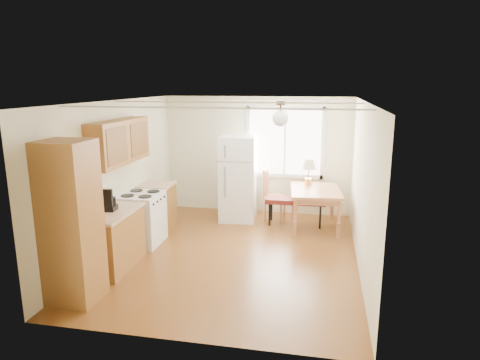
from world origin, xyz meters
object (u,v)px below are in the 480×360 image
(refrigerator, at_px, (238,178))
(dining_table, at_px, (315,195))
(bench, at_px, (295,201))
(chair, at_px, (270,191))

(refrigerator, bearing_deg, dining_table, -13.84)
(bench, relative_size, dining_table, 0.90)
(refrigerator, relative_size, bench, 1.46)
(refrigerator, xyz_separation_m, dining_table, (1.58, -0.26, -0.19))
(refrigerator, bearing_deg, chair, -0.12)
(dining_table, xyz_separation_m, chair, (-0.91, 0.31, -0.05))
(refrigerator, height_order, chair, refrigerator)
(chair, bearing_deg, bench, -11.64)
(refrigerator, height_order, dining_table, refrigerator)
(dining_table, bearing_deg, bench, 155.06)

